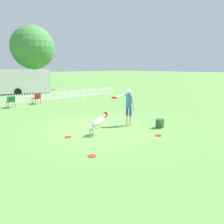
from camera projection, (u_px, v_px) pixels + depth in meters
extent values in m
plane|color=#5B8C42|center=(100.00, 127.00, 10.12)|extent=(240.00, 240.00, 0.00)
cylinder|color=beige|center=(130.00, 121.00, 10.29)|extent=(0.11, 0.11, 0.49)
cylinder|color=#334C7A|center=(130.00, 112.00, 10.20)|extent=(0.12, 0.12, 0.40)
cylinder|color=beige|center=(127.00, 120.00, 10.43)|extent=(0.11, 0.11, 0.49)
cylinder|color=#334C7A|center=(127.00, 111.00, 10.34)|extent=(0.12, 0.12, 0.40)
cylinder|color=#3372BF|center=(129.00, 101.00, 10.17)|extent=(0.30, 0.30, 0.61)
sphere|color=beige|center=(129.00, 92.00, 10.08)|extent=(0.24, 0.24, 0.24)
cylinder|color=beige|center=(133.00, 103.00, 10.09)|extent=(0.22, 0.17, 0.74)
cylinder|color=beige|center=(120.00, 96.00, 10.00)|extent=(0.74, 0.09, 0.14)
cylinder|color=red|center=(114.00, 98.00, 9.77)|extent=(0.26, 0.26, 0.02)
cylinder|color=red|center=(114.00, 97.00, 9.77)|extent=(0.26, 0.26, 0.02)
cylinder|color=red|center=(114.00, 97.00, 9.76)|extent=(0.26, 0.26, 0.02)
ellipsoid|color=beige|center=(98.00, 122.00, 8.87)|extent=(0.74, 0.37, 0.56)
ellipsoid|color=white|center=(98.00, 124.00, 8.88)|extent=(0.39, 0.20, 0.27)
sphere|color=beige|center=(104.00, 116.00, 9.10)|extent=(0.15, 0.15, 0.15)
cone|color=beige|center=(105.00, 115.00, 9.14)|extent=(0.14, 0.10, 0.13)
cylinder|color=red|center=(105.00, 115.00, 9.14)|extent=(0.17, 0.27, 0.24)
cone|color=beige|center=(103.00, 114.00, 9.10)|extent=(0.05, 0.05, 0.07)
cone|color=beige|center=(104.00, 115.00, 9.04)|extent=(0.05, 0.05, 0.07)
cylinder|color=white|center=(91.00, 131.00, 8.80)|extent=(0.06, 0.06, 0.37)
cylinder|color=white|center=(94.00, 133.00, 8.66)|extent=(0.06, 0.06, 0.37)
cylinder|color=white|center=(100.00, 121.00, 9.08)|extent=(0.18, 0.07, 0.29)
cylinder|color=white|center=(103.00, 122.00, 8.95)|extent=(0.18, 0.07, 0.29)
cone|color=beige|center=(89.00, 127.00, 8.57)|extent=(0.33, 0.10, 0.23)
cylinder|color=red|center=(92.00, 156.00, 6.82)|extent=(0.26, 0.26, 0.02)
cylinder|color=red|center=(159.00, 135.00, 8.86)|extent=(0.26, 0.26, 0.02)
cylinder|color=red|center=(68.00, 137.00, 8.67)|extent=(0.26, 0.26, 0.02)
cube|color=#2D5633|center=(160.00, 123.00, 9.99)|extent=(0.33, 0.23, 0.41)
cube|color=#2D5633|center=(162.00, 125.00, 9.91)|extent=(0.23, 0.04, 0.21)
cube|color=white|center=(28.00, 101.00, 16.55)|extent=(17.08, 0.04, 0.06)
cube|color=white|center=(28.00, 96.00, 16.48)|extent=(17.08, 0.04, 0.06)
cube|color=white|center=(2.00, 101.00, 15.34)|extent=(0.09, 0.02, 0.80)
cube|color=white|center=(5.00, 101.00, 15.47)|extent=(0.09, 0.02, 0.80)
cube|color=white|center=(8.00, 100.00, 15.59)|extent=(0.09, 0.02, 0.80)
cube|color=white|center=(11.00, 100.00, 15.71)|extent=(0.09, 0.02, 0.80)
cube|color=white|center=(13.00, 100.00, 15.84)|extent=(0.09, 0.02, 0.80)
cube|color=white|center=(16.00, 100.00, 15.96)|extent=(0.09, 0.02, 0.80)
cube|color=white|center=(19.00, 99.00, 16.08)|extent=(0.09, 0.02, 0.80)
cube|color=white|center=(21.00, 99.00, 16.20)|extent=(0.09, 0.02, 0.80)
cube|color=white|center=(24.00, 99.00, 16.33)|extent=(0.09, 0.02, 0.80)
cube|color=white|center=(26.00, 99.00, 16.45)|extent=(0.09, 0.02, 0.80)
cube|color=white|center=(29.00, 98.00, 16.57)|extent=(0.09, 0.02, 0.80)
cube|color=white|center=(31.00, 98.00, 16.70)|extent=(0.09, 0.02, 0.80)
cube|color=white|center=(34.00, 98.00, 16.82)|extent=(0.09, 0.02, 0.80)
cube|color=white|center=(36.00, 98.00, 16.94)|extent=(0.09, 0.02, 0.80)
cube|color=white|center=(39.00, 98.00, 17.07)|extent=(0.09, 0.02, 0.80)
cube|color=white|center=(41.00, 97.00, 17.19)|extent=(0.09, 0.02, 0.80)
cube|color=white|center=(43.00, 97.00, 17.31)|extent=(0.09, 0.02, 0.80)
cube|color=white|center=(45.00, 97.00, 17.44)|extent=(0.09, 0.02, 0.80)
cube|color=white|center=(48.00, 97.00, 17.56)|extent=(0.09, 0.02, 0.80)
cube|color=white|center=(50.00, 97.00, 17.68)|extent=(0.09, 0.02, 0.80)
cube|color=white|center=(52.00, 96.00, 17.81)|extent=(0.09, 0.02, 0.80)
cube|color=white|center=(54.00, 96.00, 17.93)|extent=(0.09, 0.02, 0.80)
cube|color=white|center=(56.00, 96.00, 18.05)|extent=(0.09, 0.02, 0.80)
cube|color=white|center=(58.00, 96.00, 18.18)|extent=(0.09, 0.02, 0.80)
cube|color=white|center=(60.00, 96.00, 18.30)|extent=(0.09, 0.02, 0.80)
cube|color=white|center=(62.00, 95.00, 18.42)|extent=(0.09, 0.02, 0.80)
cube|color=white|center=(64.00, 95.00, 18.55)|extent=(0.09, 0.02, 0.80)
cube|color=white|center=(66.00, 95.00, 18.67)|extent=(0.09, 0.02, 0.80)
cube|color=white|center=(68.00, 95.00, 18.79)|extent=(0.09, 0.02, 0.80)
cube|color=white|center=(70.00, 95.00, 18.92)|extent=(0.09, 0.02, 0.80)
cube|color=white|center=(72.00, 94.00, 19.04)|extent=(0.09, 0.02, 0.80)
cube|color=white|center=(74.00, 94.00, 19.16)|extent=(0.09, 0.02, 0.80)
cube|color=white|center=(76.00, 94.00, 19.29)|extent=(0.09, 0.02, 0.80)
cube|color=white|center=(78.00, 94.00, 19.41)|extent=(0.09, 0.02, 0.80)
cube|color=white|center=(80.00, 94.00, 19.53)|extent=(0.09, 0.02, 0.80)
cube|color=white|center=(81.00, 94.00, 19.66)|extent=(0.09, 0.02, 0.80)
cube|color=white|center=(83.00, 93.00, 19.78)|extent=(0.09, 0.02, 0.80)
cube|color=white|center=(85.00, 93.00, 19.90)|extent=(0.09, 0.02, 0.80)
cube|color=white|center=(87.00, 93.00, 20.03)|extent=(0.09, 0.02, 0.80)
cube|color=white|center=(88.00, 93.00, 20.15)|extent=(0.09, 0.02, 0.80)
cube|color=white|center=(90.00, 93.00, 20.27)|extent=(0.09, 0.02, 0.80)
cube|color=white|center=(92.00, 93.00, 20.40)|extent=(0.09, 0.02, 0.80)
cube|color=white|center=(93.00, 92.00, 20.52)|extent=(0.09, 0.02, 0.80)
cube|color=white|center=(95.00, 92.00, 20.64)|extent=(0.09, 0.02, 0.80)
cube|color=white|center=(96.00, 92.00, 20.77)|extent=(0.09, 0.02, 0.80)
cube|color=white|center=(98.00, 92.00, 20.89)|extent=(0.09, 0.02, 0.80)
cube|color=white|center=(99.00, 92.00, 21.01)|extent=(0.09, 0.02, 0.80)
cube|color=white|center=(101.00, 92.00, 21.14)|extent=(0.09, 0.02, 0.80)
cube|color=white|center=(103.00, 92.00, 21.26)|extent=(0.09, 0.02, 0.80)
cube|color=white|center=(104.00, 91.00, 21.38)|extent=(0.09, 0.02, 0.80)
cube|color=white|center=(106.00, 91.00, 21.51)|extent=(0.09, 0.02, 0.80)
cube|color=white|center=(107.00, 91.00, 21.63)|extent=(0.09, 0.02, 0.80)
cube|color=white|center=(108.00, 91.00, 21.75)|extent=(0.09, 0.02, 0.80)
cube|color=white|center=(110.00, 91.00, 21.88)|extent=(0.09, 0.02, 0.80)
cube|color=white|center=(111.00, 91.00, 22.00)|extent=(0.09, 0.02, 0.80)
cylinder|color=#333338|center=(37.00, 101.00, 16.80)|extent=(0.02, 0.02, 0.40)
cylinder|color=#333338|center=(32.00, 101.00, 16.47)|extent=(0.02, 0.02, 0.40)
cylinder|color=#333338|center=(41.00, 101.00, 16.54)|extent=(0.02, 0.02, 0.40)
cylinder|color=#333338|center=(36.00, 102.00, 16.21)|extent=(0.02, 0.02, 0.40)
cube|color=maroon|center=(36.00, 99.00, 16.47)|extent=(0.59, 0.59, 0.03)
cube|color=maroon|center=(38.00, 96.00, 16.29)|extent=(0.51, 0.17, 0.38)
cylinder|color=#333338|center=(13.00, 104.00, 15.28)|extent=(0.02, 0.02, 0.41)
cylinder|color=#333338|center=(6.00, 105.00, 14.99)|extent=(0.02, 0.02, 0.41)
cylinder|color=#333338|center=(15.00, 105.00, 14.97)|extent=(0.02, 0.02, 0.41)
cylinder|color=#333338|center=(8.00, 105.00, 14.68)|extent=(0.02, 0.02, 0.41)
cube|color=#19662D|center=(10.00, 102.00, 14.94)|extent=(0.53, 0.53, 0.03)
cube|color=#19662D|center=(11.00, 99.00, 14.73)|extent=(0.52, 0.10, 0.39)
cube|color=white|center=(23.00, 81.00, 22.64)|extent=(5.58, 3.34, 2.32)
cone|color=#3F3F42|center=(53.00, 90.00, 24.19)|extent=(0.82, 0.40, 0.20)
cylinder|color=black|center=(17.00, 90.00, 23.46)|extent=(0.70, 0.35, 0.68)
cylinder|color=black|center=(18.00, 92.00, 21.63)|extent=(0.70, 0.35, 0.68)
cylinder|color=#4C3823|center=(34.00, 73.00, 31.05)|extent=(0.47, 0.47, 3.78)
sphere|color=#42843D|center=(33.00, 47.00, 30.33)|extent=(5.96, 5.96, 5.96)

